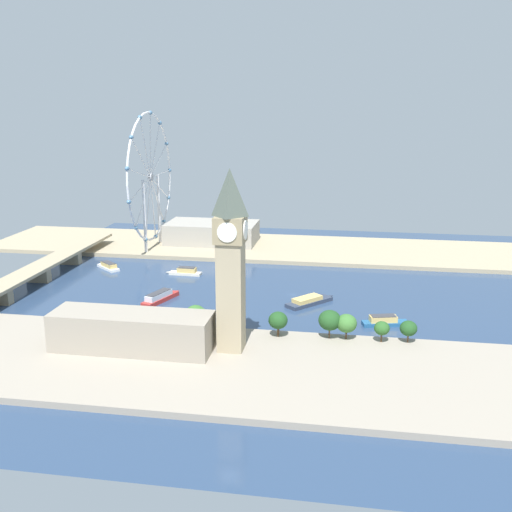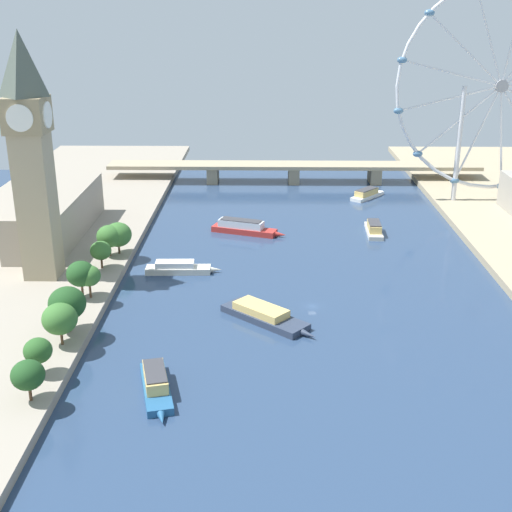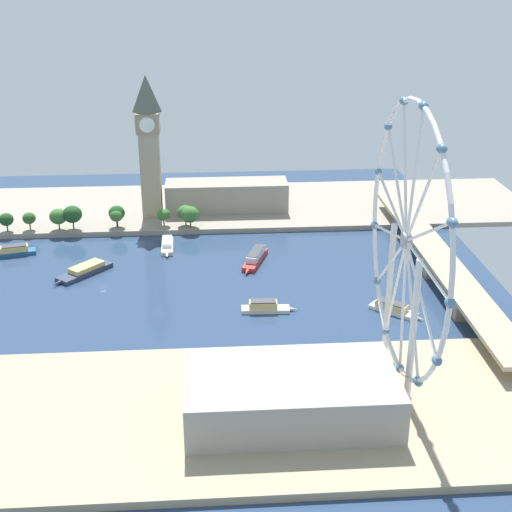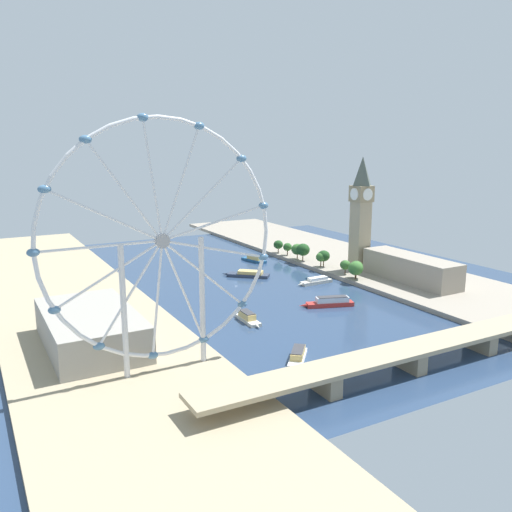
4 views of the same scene
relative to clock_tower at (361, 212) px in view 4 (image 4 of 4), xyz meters
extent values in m
plane|color=navy|center=(96.35, -19.31, -47.44)|extent=(398.41, 398.41, 0.00)
cube|color=gray|center=(-17.85, -19.31, -45.94)|extent=(90.00, 520.00, 3.00)
cube|color=tan|center=(210.56, -19.31, -45.94)|extent=(90.00, 520.00, 3.00)
cube|color=tan|center=(0.00, 0.00, -18.41)|extent=(11.74, 11.74, 52.06)
cube|color=#928260|center=(0.00, 0.00, 13.64)|extent=(13.62, 13.62, 12.04)
pyramid|color=#4C564C|center=(0.00, 0.00, 30.42)|extent=(12.32, 12.32, 21.52)
cylinder|color=white|center=(0.00, 7.04, 13.64)|extent=(8.92, 0.50, 8.92)
cylinder|color=white|center=(0.00, -7.04, 13.64)|extent=(8.92, 0.50, 8.92)
cylinder|color=white|center=(7.04, 0.00, 13.64)|extent=(0.50, 8.92, 8.92)
cylinder|color=white|center=(-7.04, 0.00, 13.64)|extent=(0.50, 8.92, 8.92)
cube|color=gray|center=(-8.16, 46.08, -35.37)|extent=(22.00, 76.16, 18.15)
cylinder|color=#513823|center=(21.94, -83.21, -42.49)|extent=(0.80, 0.80, 3.90)
ellipsoid|color=#1E471E|center=(21.94, -83.21, -37.19)|extent=(8.38, 8.38, 7.55)
cylinder|color=#513823|center=(20.37, -70.48, -42.39)|extent=(0.80, 0.80, 4.10)
ellipsoid|color=#285623|center=(20.37, -70.48, -37.31)|extent=(7.58, 7.58, 6.83)
cylinder|color=#513823|center=(21.40, -53.40, -42.38)|extent=(0.80, 0.80, 4.14)
ellipsoid|color=#386B2D|center=(21.40, -53.40, -36.23)|extent=(10.19, 10.19, 9.18)
cylinder|color=#513823|center=(21.37, -45.16, -42.02)|extent=(0.80, 0.80, 4.85)
ellipsoid|color=#1E471E|center=(21.37, -45.16, -35.11)|extent=(11.21, 11.21, 10.09)
cylinder|color=#513823|center=(18.87, -19.76, -42.04)|extent=(0.80, 0.80, 4.81)
ellipsoid|color=#1E471E|center=(18.87, -19.76, -35.80)|extent=(9.60, 9.60, 8.64)
cylinder|color=#513823|center=(21.51, -19.75, -42.05)|extent=(0.80, 0.80, 4.79)
ellipsoid|color=#386B2D|center=(21.51, -19.75, -36.51)|extent=(7.86, 7.86, 7.07)
cylinder|color=#513823|center=(19.13, 7.65, -42.54)|extent=(0.80, 0.80, 3.82)
ellipsoid|color=#386B2D|center=(19.13, 7.65, -37.48)|extent=(7.87, 7.87, 7.08)
cylinder|color=#513823|center=(22.41, 23.42, -42.62)|extent=(0.80, 0.80, 3.65)
ellipsoid|color=#386B2D|center=(22.41, 23.42, -36.52)|extent=(10.69, 10.69, 9.62)
cylinder|color=#513823|center=(19.49, 20.65, -42.33)|extent=(0.80, 0.80, 4.22)
ellipsoid|color=#386B2D|center=(19.49, 20.65, -36.32)|extent=(9.78, 9.78, 8.80)
torus|color=silver|center=(192.48, 104.20, 11.83)|extent=(100.69, 1.73, 100.69)
cylinder|color=#99999E|center=(192.48, 104.20, 11.83)|extent=(5.94, 3.00, 5.94)
cylinder|color=silver|center=(217.22, 104.20, 11.83)|extent=(49.48, 1.04, 1.04)
cylinder|color=silver|center=(214.39, 104.20, 23.33)|extent=(44.29, 1.04, 23.91)
cylinder|color=silver|center=(206.53, 104.20, 32.19)|extent=(28.96, 1.04, 41.31)
cylinder|color=silver|center=(195.46, 104.20, 36.39)|extent=(6.99, 1.04, 49.24)
cylinder|color=silver|center=(183.71, 104.20, 34.96)|extent=(18.51, 1.04, 46.63)
cylinder|color=silver|center=(173.96, 104.20, 28.23)|extent=(37.72, 1.04, 33.59)
cylinder|color=silver|center=(168.46, 104.20, 17.75)|extent=(48.29, 1.04, 12.85)
cylinder|color=silver|center=(168.46, 104.20, 5.91)|extent=(48.29, 1.04, 12.85)
cylinder|color=silver|center=(173.96, 104.20, -4.58)|extent=(37.72, 1.04, 33.59)
cylinder|color=silver|center=(183.71, 104.20, -11.30)|extent=(18.51, 1.04, 46.63)
cylinder|color=silver|center=(195.46, 104.20, -12.73)|extent=(6.99, 1.04, 49.24)
cylinder|color=silver|center=(206.53, 104.20, -8.53)|extent=(28.96, 1.04, 41.31)
cylinder|color=silver|center=(214.39, 104.20, 0.33)|extent=(44.29, 1.04, 23.91)
ellipsoid|color=teal|center=(241.96, 104.20, 11.83)|extent=(4.80, 3.20, 3.20)
ellipsoid|color=teal|center=(236.29, 104.20, 34.82)|extent=(4.80, 3.20, 3.20)
ellipsoid|color=teal|center=(220.59, 104.20, 52.55)|extent=(4.80, 3.20, 3.20)
ellipsoid|color=teal|center=(198.44, 104.20, 60.95)|extent=(4.80, 3.20, 3.20)
ellipsoid|color=teal|center=(174.93, 104.20, 58.09)|extent=(4.80, 3.20, 3.20)
ellipsoid|color=teal|center=(155.44, 104.20, 44.64)|extent=(4.80, 3.20, 3.20)
ellipsoid|color=teal|center=(144.44, 104.20, 23.67)|extent=(4.80, 3.20, 3.20)
ellipsoid|color=teal|center=(144.44, 104.20, -0.01)|extent=(4.80, 3.20, 3.20)
ellipsoid|color=teal|center=(155.44, 104.20, -20.98)|extent=(4.80, 3.20, 3.20)
ellipsoid|color=teal|center=(174.93, 104.20, -34.44)|extent=(4.80, 3.20, 3.20)
ellipsoid|color=teal|center=(198.44, 104.20, -37.29)|extent=(4.80, 3.20, 3.20)
ellipsoid|color=teal|center=(220.59, 104.20, -28.89)|extent=(4.80, 3.20, 3.20)
ellipsoid|color=teal|center=(236.29, 104.20, -11.17)|extent=(4.80, 3.20, 3.20)
cylinder|color=silver|center=(209.80, 104.20, -16.31)|extent=(2.40, 2.40, 56.27)
cylinder|color=silver|center=(175.16, 104.20, -16.31)|extent=(2.40, 2.40, 56.27)
cube|color=gray|center=(215.21, 61.07, -36.00)|extent=(40.62, 73.55, 16.89)
cube|color=tan|center=(96.35, 151.39, -37.72)|extent=(210.41, 16.91, 2.00)
cube|color=gray|center=(50.21, 151.39, -43.08)|extent=(6.00, 15.22, 8.72)
cube|color=gray|center=(96.35, 151.39, -43.08)|extent=(6.00, 15.22, 8.72)
cube|color=gray|center=(142.49, 151.39, -43.08)|extent=(6.00, 15.22, 8.72)
cube|color=beige|center=(47.31, 10.68, -46.27)|extent=(24.62, 6.99, 2.35)
cone|color=beige|center=(61.51, 11.08, -46.27)|extent=(4.47, 2.48, 2.35)
cube|color=white|center=(46.09, 10.64, -43.94)|extent=(14.54, 5.70, 2.30)
cube|color=beige|center=(128.65, 59.42, -46.52)|extent=(7.18, 22.50, 1.85)
cone|color=beige|center=(129.18, 72.34, -46.52)|extent=(2.01, 4.08, 1.85)
cube|color=#DBB766|center=(128.60, 58.31, -44.00)|extent=(5.80, 13.20, 3.19)
cube|color=#38383D|center=(128.60, 58.31, -42.15)|extent=(5.49, 11.89, 0.50)
cube|color=white|center=(134.05, 118.41, -46.54)|extent=(19.72, 21.51, 1.81)
cone|color=white|center=(142.63, 128.45, -46.54)|extent=(4.04, 4.29, 1.81)
cube|color=#DBB766|center=(133.32, 117.55, -44.22)|extent=(13.72, 14.74, 2.83)
cube|color=#38383D|center=(133.32, 117.55, -42.59)|extent=(12.56, 13.45, 0.43)
cube|color=#235684|center=(51.75, -73.80, -46.38)|extent=(12.45, 25.56, 2.13)
cone|color=#235684|center=(55.21, -87.71, -46.38)|extent=(3.14, 4.82, 2.13)
cube|color=#DBB766|center=(51.45, -72.61, -43.72)|extent=(8.94, 15.37, 3.19)
cube|color=#38383D|center=(51.45, -72.61, -41.93)|extent=(8.33, 13.90, 0.40)
cube|color=#B22D28|center=(70.90, 58.56, -46.17)|extent=(29.77, 15.86, 2.54)
cone|color=#B22D28|center=(86.92, 53.07, -46.17)|extent=(5.79, 4.11, 2.54)
cube|color=silver|center=(69.52, 59.03, -43.29)|extent=(20.99, 11.94, 3.21)
cube|color=#38383D|center=(69.52, 59.03, -41.50)|extent=(18.99, 11.03, 0.37)
cube|color=#2D384C|center=(80.19, -30.53, -46.31)|extent=(29.32, 27.44, 2.27)
cone|color=#2D384C|center=(93.68, -42.47, -46.31)|extent=(5.68, 5.40, 2.27)
cube|color=#DBB766|center=(79.03, -29.50, -43.97)|extent=(18.87, 17.95, 2.42)
camera|label=1|loc=(-260.99, -55.31, 69.71)|focal=42.36mm
camera|label=2|loc=(80.28, -229.16, 48.67)|focal=47.76mm
camera|label=3|loc=(428.62, 33.92, 107.14)|focal=51.04mm
camera|label=4|loc=(262.98, 311.42, 51.60)|focal=37.37mm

